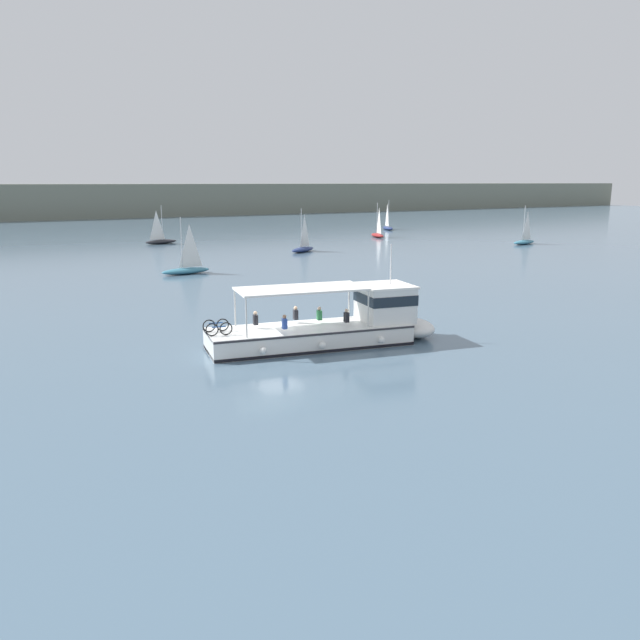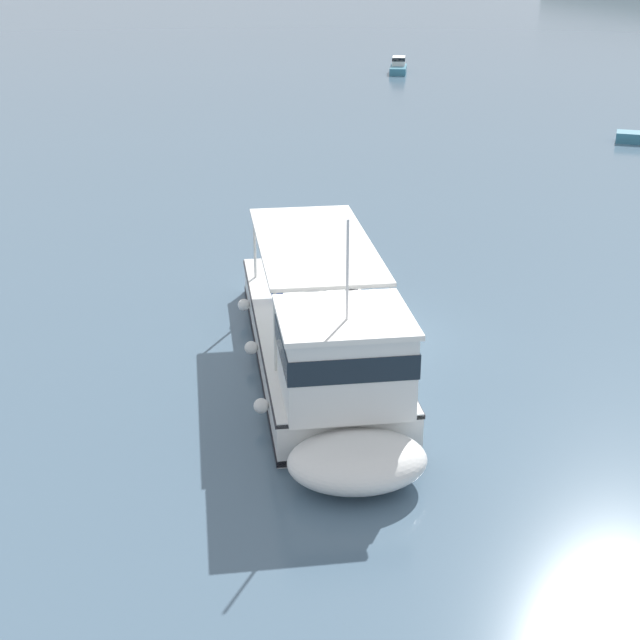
# 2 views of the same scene
# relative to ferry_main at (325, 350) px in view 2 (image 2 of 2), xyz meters

# --- Properties ---
(ground_plane) EXTENTS (400.00, 400.00, 0.00)m
(ground_plane) POSITION_rel_ferry_main_xyz_m (-2.67, 1.98, -1.02)
(ground_plane) COLOR slate
(ferry_main) EXTENTS (13.05, 5.30, 5.32)m
(ferry_main) POSITION_rel_ferry_main_xyz_m (0.00, 0.00, 0.00)
(ferry_main) COLOR white
(ferry_main) RESTS_ON ground
(motorboat_mid_channel) EXTENTS (3.81, 2.69, 1.26)m
(motorboat_mid_channel) POSITION_rel_ferry_main_xyz_m (-52.56, 23.92, -0.47)
(motorboat_mid_channel) COLOR teal
(motorboat_mid_channel) RESTS_ON ground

